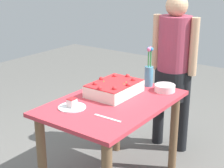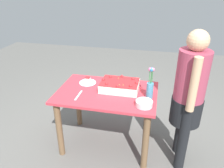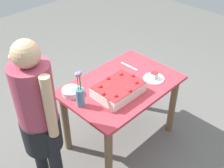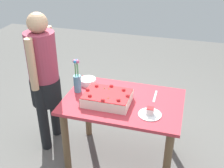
{
  "view_description": "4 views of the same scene",
  "coord_description": "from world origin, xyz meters",
  "px_view_note": "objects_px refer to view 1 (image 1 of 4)",
  "views": [
    {
      "loc": [
        1.98,
        1.43,
        1.7
      ],
      "look_at": [
        -0.14,
        -0.11,
        0.82
      ],
      "focal_mm": 55.0,
      "sensor_mm": 36.0,
      "label": 1
    },
    {
      "loc": [
        -0.53,
        2.1,
        1.89
      ],
      "look_at": [
        -0.04,
        -0.1,
        0.79
      ],
      "focal_mm": 35.0,
      "sensor_mm": 36.0,
      "label": 2
    },
    {
      "loc": [
        -1.6,
        -1.44,
        2.31
      ],
      "look_at": [
        -0.14,
        -0.01,
        0.82
      ],
      "focal_mm": 45.0,
      "sensor_mm": 36.0,
      "label": 3
    },
    {
      "loc": [
        0.53,
        -2.18,
        2.15
      ],
      "look_at": [
        -0.12,
        0.03,
        0.88
      ],
      "focal_mm": 45.0,
      "sensor_mm": 36.0,
      "label": 4
    }
  ],
  "objects_px": {
    "serving_plate_with_slice": "(72,105)",
    "person_standing": "(173,64)",
    "cake_knife": "(107,118)",
    "sheet_cake": "(114,88)",
    "flower_vase": "(149,72)",
    "fruit_bowl": "(165,88)"
  },
  "relations": [
    {
      "from": "cake_knife",
      "to": "person_standing",
      "type": "distance_m",
      "value": 1.15
    },
    {
      "from": "cake_knife",
      "to": "flower_vase",
      "type": "xyz_separation_m",
      "value": [
        -0.75,
        -0.12,
        0.12
      ]
    },
    {
      "from": "serving_plate_with_slice",
      "to": "fruit_bowl",
      "type": "xyz_separation_m",
      "value": [
        -0.72,
        0.38,
        0.01
      ]
    },
    {
      "from": "cake_knife",
      "to": "sheet_cake",
      "type": "bearing_deg",
      "value": -61.14
    },
    {
      "from": "sheet_cake",
      "to": "person_standing",
      "type": "xyz_separation_m",
      "value": [
        -0.73,
        0.16,
        0.06
      ]
    },
    {
      "from": "sheet_cake",
      "to": "serving_plate_with_slice",
      "type": "height_order",
      "value": "sheet_cake"
    },
    {
      "from": "sheet_cake",
      "to": "person_standing",
      "type": "height_order",
      "value": "person_standing"
    },
    {
      "from": "flower_vase",
      "to": "serving_plate_with_slice",
      "type": "bearing_deg",
      "value": -15.12
    },
    {
      "from": "sheet_cake",
      "to": "flower_vase",
      "type": "distance_m",
      "value": 0.37
    },
    {
      "from": "serving_plate_with_slice",
      "to": "flower_vase",
      "type": "height_order",
      "value": "flower_vase"
    },
    {
      "from": "serving_plate_with_slice",
      "to": "person_standing",
      "type": "height_order",
      "value": "person_standing"
    },
    {
      "from": "serving_plate_with_slice",
      "to": "flower_vase",
      "type": "relative_size",
      "value": 0.59
    },
    {
      "from": "person_standing",
      "to": "sheet_cake",
      "type": "bearing_deg",
      "value": -12.4
    },
    {
      "from": "cake_knife",
      "to": "fruit_bowl",
      "type": "xyz_separation_m",
      "value": [
        -0.71,
        0.06,
        0.03
      ]
    },
    {
      "from": "fruit_bowl",
      "to": "cake_knife",
      "type": "bearing_deg",
      "value": -4.88
    },
    {
      "from": "sheet_cake",
      "to": "flower_vase",
      "type": "height_order",
      "value": "flower_vase"
    },
    {
      "from": "sheet_cake",
      "to": "fruit_bowl",
      "type": "relative_size",
      "value": 2.5
    },
    {
      "from": "sheet_cake",
      "to": "fruit_bowl",
      "type": "distance_m",
      "value": 0.42
    },
    {
      "from": "fruit_bowl",
      "to": "person_standing",
      "type": "height_order",
      "value": "person_standing"
    },
    {
      "from": "fruit_bowl",
      "to": "person_standing",
      "type": "xyz_separation_m",
      "value": [
        -0.42,
        -0.14,
        0.09
      ]
    },
    {
      "from": "sheet_cake",
      "to": "cake_knife",
      "type": "distance_m",
      "value": 0.48
    },
    {
      "from": "fruit_bowl",
      "to": "sheet_cake",
      "type": "bearing_deg",
      "value": -44.31
    }
  ]
}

